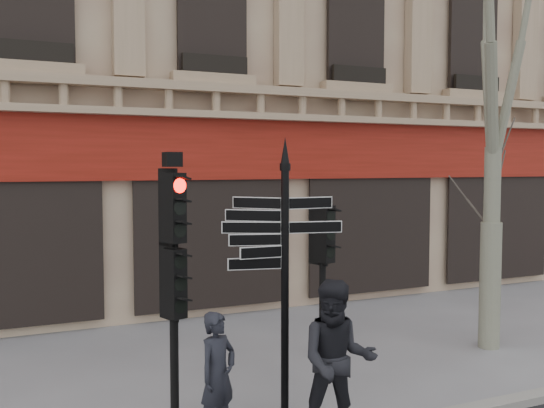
% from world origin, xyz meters
% --- Properties ---
extents(ground, '(80.00, 80.00, 0.00)m').
position_xyz_m(ground, '(0.00, 0.00, 0.00)').
color(ground, slate).
rests_on(ground, ground).
extents(fingerpost, '(1.96, 1.96, 3.59)m').
position_xyz_m(fingerpost, '(-0.99, -0.75, 2.41)').
color(fingerpost, black).
rests_on(fingerpost, ground).
extents(traffic_signal_main, '(0.44, 0.38, 3.41)m').
position_xyz_m(traffic_signal_main, '(-2.21, -0.12, 2.16)').
color(traffic_signal_main, black).
rests_on(traffic_signal_main, ground).
extents(traffic_signal_secondary, '(0.50, 0.42, 2.57)m').
position_xyz_m(traffic_signal_secondary, '(0.90, 1.71, 1.80)').
color(traffic_signal_secondary, black).
rests_on(traffic_signal_secondary, ground).
extents(plane_tree, '(3.27, 3.27, 8.68)m').
position_xyz_m(plane_tree, '(3.78, 0.77, 6.10)').
color(plane_tree, gray).
rests_on(plane_tree, ground).
extents(pedestrian_a, '(0.66, 0.58, 1.52)m').
position_xyz_m(pedestrian_a, '(-1.82, -0.64, 0.76)').
color(pedestrian_a, black).
rests_on(pedestrian_a, ground).
extents(pedestrian_b, '(1.15, 1.05, 1.92)m').
position_xyz_m(pedestrian_b, '(-0.56, -1.30, 0.96)').
color(pedestrian_b, black).
rests_on(pedestrian_b, ground).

